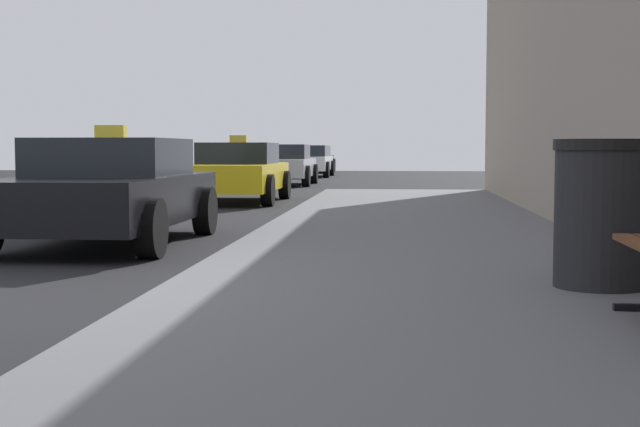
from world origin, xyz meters
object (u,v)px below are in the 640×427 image
at_px(trash_bin, 601,213).
at_px(car_yellow, 237,172).
at_px(car_silver, 281,164).
at_px(car_white, 307,161).
at_px(car_black, 107,190).
at_px(car_green, 312,159).

bearing_deg(trash_bin, car_yellow, 111.25).
height_order(car_yellow, car_silver, car_yellow).
distance_m(trash_bin, car_white, 30.43).
bearing_deg(trash_bin, car_black, 141.23).
xyz_separation_m(car_black, car_silver, (-0.17, 17.66, -0.00)).
bearing_deg(car_green, car_yellow, 91.61).
bearing_deg(car_silver, car_black, 90.55).
relative_size(car_silver, car_green, 0.89).
bearing_deg(trash_bin, car_white, 99.64).
height_order(car_yellow, car_white, car_yellow).
relative_size(car_black, car_silver, 1.03).
distance_m(car_silver, car_green, 15.16).
bearing_deg(car_black, car_yellow, -90.33).
height_order(car_black, car_green, car_black).
height_order(trash_bin, car_white, car_white).
height_order(car_black, car_silver, car_black).
bearing_deg(trash_bin, car_green, 98.59).
distance_m(trash_bin, car_silver, 22.20).
bearing_deg(car_yellow, trash_bin, 111.25).
relative_size(trash_bin, car_green, 0.23).
distance_m(car_black, car_silver, 17.66).
relative_size(trash_bin, car_yellow, 0.25).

